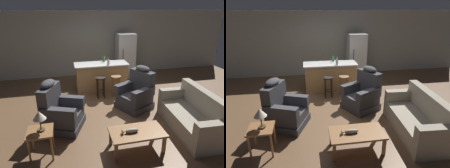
{
  "view_description": "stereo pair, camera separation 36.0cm",
  "coord_description": "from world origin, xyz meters",
  "views": [
    {
      "loc": [
        -1.13,
        -5.08,
        2.75
      ],
      "look_at": [
        0.04,
        -0.1,
        0.75
      ],
      "focal_mm": 32.0,
      "sensor_mm": 36.0,
      "label": 1
    },
    {
      "loc": [
        -0.77,
        -5.15,
        2.75
      ],
      "look_at": [
        0.04,
        -0.1,
        0.75
      ],
      "focal_mm": 32.0,
      "sensor_mm": 36.0,
      "label": 2
    }
  ],
  "objects": [
    {
      "name": "fish_figurine",
      "position": [
        -0.02,
        -1.94,
        0.46
      ],
      "size": [
        0.34,
        0.1,
        0.1
      ],
      "color": "#4C3823",
      "rests_on": "coffee_table"
    },
    {
      "name": "recliner_near_island",
      "position": [
        0.75,
        -0.15,
        0.42
      ],
      "size": [
        1.14,
        1.14,
        1.2
      ],
      "rotation": [
        0.0,
        0.0,
        3.64
      ],
      "color": "#3D3D42",
      "rests_on": "ground_plane"
    },
    {
      "name": "couch",
      "position": [
        1.66,
        -1.54,
        0.34
      ],
      "size": [
        0.94,
        1.94,
        0.94
      ],
      "rotation": [
        0.0,
        0.0,
        3.09
      ],
      "color": "#9E937F",
      "rests_on": "ground_plane"
    },
    {
      "name": "back_wall",
      "position": [
        0.0,
        3.12,
        1.3
      ],
      "size": [
        12.0,
        0.05,
        2.6
      ],
      "color": "#B2B2A3",
      "rests_on": "ground_plane"
    },
    {
      "name": "bottle_tall_green",
      "position": [
        0.15,
        1.6,
        1.04
      ],
      "size": [
        0.08,
        0.08,
        0.24
      ],
      "color": "#2D6B38",
      "rests_on": "kitchen_island"
    },
    {
      "name": "table_lamp",
      "position": [
        -1.7,
        -1.67,
        0.87
      ],
      "size": [
        0.24,
        0.24,
        0.41
      ],
      "color": "#4C3823",
      "rests_on": "end_table"
    },
    {
      "name": "bottle_short_amber",
      "position": [
        0.2,
        1.11,
        1.04
      ],
      "size": [
        0.08,
        0.08,
        0.24
      ],
      "color": "silver",
      "rests_on": "kitchen_island"
    },
    {
      "name": "bar_stool_left",
      "position": [
        -0.14,
        0.72,
        0.47
      ],
      "size": [
        0.32,
        0.32,
        0.68
      ],
      "color": "black",
      "rests_on": "ground_plane"
    },
    {
      "name": "coffee_table",
      "position": [
        0.13,
        -1.92,
        0.36
      ],
      "size": [
        1.1,
        0.6,
        0.42
      ],
      "color": "olive",
      "rests_on": "ground_plane"
    },
    {
      "name": "kitchen_island",
      "position": [
        0.0,
        1.35,
        0.48
      ],
      "size": [
        1.8,
        0.7,
        0.95
      ],
      "color": "#AD7F4C",
      "rests_on": "ground_plane"
    },
    {
      "name": "refrigerator",
      "position": [
        1.21,
        2.55,
        0.88
      ],
      "size": [
        0.7,
        0.69,
        1.76
      ],
      "color": "white",
      "rests_on": "ground_plane"
    },
    {
      "name": "recliner_near_lamp",
      "position": [
        -1.38,
        -0.75,
        0.42
      ],
      "size": [
        1.09,
        1.09,
        1.2
      ],
      "rotation": [
        0.0,
        0.0,
        -0.37
      ],
      "color": "#3D3D42",
      "rests_on": "ground_plane"
    },
    {
      "name": "end_table",
      "position": [
        -1.73,
        -1.68,
        0.46
      ],
      "size": [
        0.48,
        0.48,
        0.56
      ],
      "color": "olive",
      "rests_on": "ground_plane"
    },
    {
      "name": "bar_stool_right",
      "position": [
        0.36,
        0.72,
        0.47
      ],
      "size": [
        0.32,
        0.32,
        0.68
      ],
      "color": "olive",
      "rests_on": "ground_plane"
    },
    {
      "name": "ground_plane",
      "position": [
        0.0,
        0.0,
        0.0
      ],
      "size": [
        12.0,
        12.0,
        0.0
      ],
      "color": "brown"
    }
  ]
}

